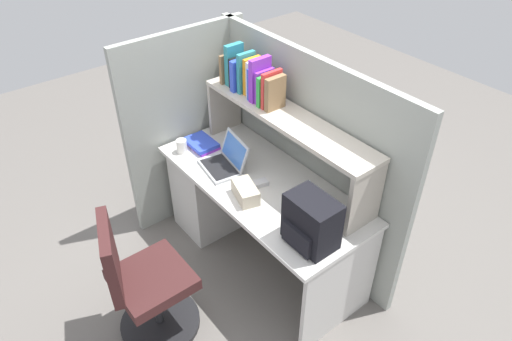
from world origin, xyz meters
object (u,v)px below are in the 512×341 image
at_px(office_chair, 144,288).
at_px(backpack, 311,222).
at_px(laptop, 226,161).
at_px(computer_mouse, 260,183).
at_px(tissue_box, 246,192).
at_px(paper_cup, 182,146).

bearing_deg(office_chair, backpack, -104.88).
height_order(laptop, office_chair, laptop).
height_order(backpack, office_chair, backpack).
distance_m(computer_mouse, tissue_box, 0.17).
bearing_deg(backpack, office_chair, -124.76).
relative_size(paper_cup, tissue_box, 0.46).
distance_m(backpack, tissue_box, 0.55).
xyz_separation_m(backpack, computer_mouse, (-0.59, 0.10, -0.14)).
xyz_separation_m(tissue_box, office_chair, (-0.03, -0.77, -0.39)).
xyz_separation_m(backpack, paper_cup, (-1.24, -0.10, -0.10)).
bearing_deg(computer_mouse, backpack, 3.55).
height_order(backpack, tissue_box, backpack).
bearing_deg(paper_cup, office_chair, -46.80).
bearing_deg(office_chair, paper_cup, -26.92).
xyz_separation_m(laptop, tissue_box, (0.35, -0.09, -0.00)).
bearing_deg(paper_cup, backpack, 4.66).
relative_size(backpack, computer_mouse, 3.02).
distance_m(tissue_box, office_chair, 0.86).
distance_m(laptop, backpack, 0.90).
bearing_deg(computer_mouse, paper_cup, -149.25).
bearing_deg(backpack, tissue_box, -174.48).
relative_size(tissue_box, office_chair, 0.24).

